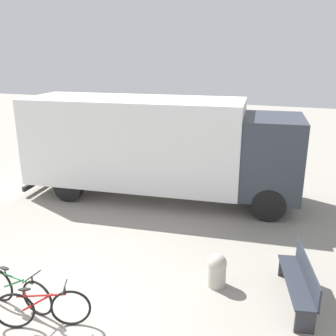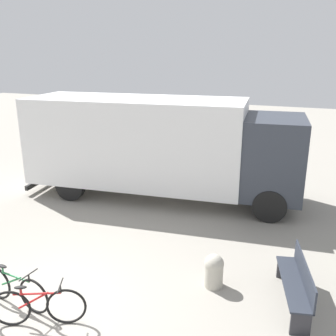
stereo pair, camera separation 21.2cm
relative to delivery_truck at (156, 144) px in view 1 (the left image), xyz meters
The scene contains 6 objects.
ground_plane 6.48m from the delivery_truck, 88.06° to the right, with size 60.00×60.00×0.00m, color gray.
delivery_truck is the anchor object (origin of this frame).
park_bench 6.42m from the delivery_truck, 42.59° to the right, with size 0.80×1.87×0.90m.
bicycle_near 6.41m from the delivery_truck, 92.96° to the right, with size 1.67×0.44×0.80m.
bicycle_middle 6.68m from the delivery_truck, 86.06° to the right, with size 1.54×0.74×0.80m.
bollard_near_bench 5.42m from the delivery_truck, 54.75° to the right, with size 0.40×0.40×0.72m.
Camera 1 is at (4.16, -4.68, 4.63)m, focal length 40.00 mm.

